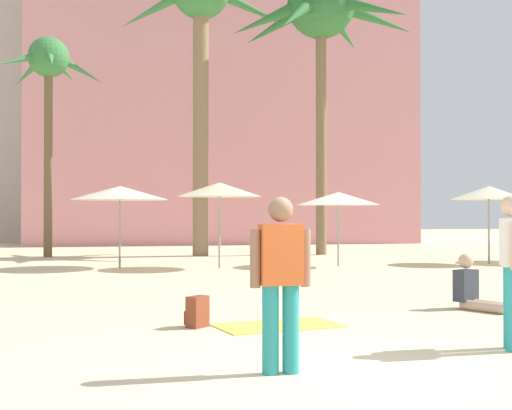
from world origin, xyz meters
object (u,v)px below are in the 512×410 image
cafe_umbrella_3 (120,193)px  person_far_right (512,265)px  palm_tree_center (200,19)px  cafe_umbrella_4 (338,199)px  cafe_umbrella_2 (489,193)px  backpack (197,312)px  palm_tree_left (321,16)px  person_mid_right (281,277)px  beach_towel (278,326)px  person_far_left (474,290)px  cafe_umbrella_1 (219,190)px  palm_tree_far_right (49,73)px

cafe_umbrella_3 → person_far_right: (4.15, -13.04, -1.17)m
palm_tree_center → cafe_umbrella_4: (3.30, -6.03, -6.76)m
cafe_umbrella_2 → backpack: size_ratio=5.68×
palm_tree_left → backpack: bearing=-112.7°
cafe_umbrella_4 → person_mid_right: size_ratio=1.44×
palm_tree_center → backpack: size_ratio=25.95×
beach_towel → person_far_left: bearing=15.2°
cafe_umbrella_3 → cafe_umbrella_1: bearing=-14.6°
cafe_umbrella_2 → person_far_right: 14.12m
palm_tree_far_right → person_mid_right: size_ratio=4.66×
cafe_umbrella_2 → cafe_umbrella_1: bearing=179.6°
backpack → person_far_left: size_ratio=0.44×
palm_tree_far_right → person_far_left: palm_tree_far_right is taller
person_far_right → person_mid_right: person_far_right is taller
backpack → cafe_umbrella_2: bearing=-91.3°
palm_tree_center → cafe_umbrella_4: size_ratio=4.48×
palm_tree_left → palm_tree_far_right: (-9.99, 0.50, -2.49)m
palm_tree_center → person_mid_right: size_ratio=6.46×
palm_tree_center → beach_towel: 18.49m
cafe_umbrella_3 → person_far_left: bearing=-61.4°
palm_tree_left → person_mid_right: palm_tree_left is taller
palm_tree_left → person_far_right: palm_tree_left is taller
person_far_left → person_mid_right: 5.53m
cafe_umbrella_2 → person_mid_right: size_ratio=1.41×
cafe_umbrella_4 → cafe_umbrella_2: bearing=-1.4°
cafe_umbrella_4 → person_far_right: 12.61m
palm_tree_left → person_far_left: bearing=-98.0°
cafe_umbrella_4 → beach_towel: size_ratio=1.46×
cafe_umbrella_1 → person_mid_right: 13.06m
palm_tree_far_right → backpack: 17.95m
person_far_right → cafe_umbrella_3: bearing=131.6°
beach_towel → cafe_umbrella_1: bearing=85.7°
backpack → beach_towel: bearing=-142.4°
cafe_umbrella_1 → cafe_umbrella_4: size_ratio=0.99×
palm_tree_center → person_far_left: (2.45, -15.33, -8.43)m
cafe_umbrella_4 → cafe_umbrella_1: bearing=-179.0°
palm_tree_far_right → person_mid_right: palm_tree_far_right is taller
cafe_umbrella_4 → backpack: cafe_umbrella_4 is taller
palm_tree_left → palm_tree_far_right: palm_tree_left is taller
palm_tree_center → cafe_umbrella_4: 9.64m
palm_tree_far_right → cafe_umbrella_2: bearing=-25.6°
cafe_umbrella_1 → cafe_umbrella_2: 8.29m
cafe_umbrella_1 → beach_towel: (-0.76, -10.17, -2.21)m
person_mid_right → cafe_umbrella_1: bearing=-8.2°
cafe_umbrella_4 → backpack: bearing=-118.0°
backpack → person_far_right: 4.05m
palm_tree_center → person_mid_right: 20.62m
palm_tree_far_right → cafe_umbrella_4: palm_tree_far_right is taller
palm_tree_far_right → backpack: (3.33, -16.45, -6.37)m
palm_tree_far_right → person_far_right: size_ratio=4.54×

